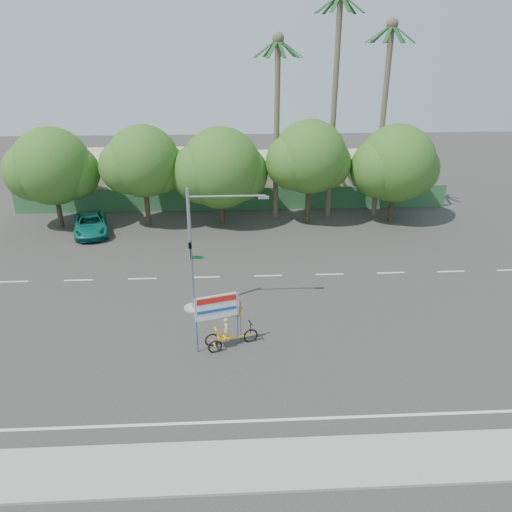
{
  "coord_description": "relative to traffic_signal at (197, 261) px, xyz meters",
  "views": [
    {
      "loc": [
        -0.32,
        -20.75,
        13.98
      ],
      "look_at": [
        0.97,
        3.21,
        3.5
      ],
      "focal_mm": 35.0,
      "sensor_mm": 36.0,
      "label": 1
    }
  ],
  "objects": [
    {
      "name": "palm_mid",
      "position": [
        14.2,
        15.52,
        6.48
      ],
      "size": [
        3.73,
        3.79,
        15.45
      ],
      "color": "#70604C",
      "rests_on": "ground"
    },
    {
      "name": "traffic_signal",
      "position": [
        0.0,
        0.0,
        0.0
      ],
      "size": [
        4.72,
        1.1,
        7.0
      ],
      "color": "gray",
      "rests_on": "ground"
    },
    {
      "name": "tree_far_left",
      "position": [
        -11.85,
        14.02,
        1.84
      ],
      "size": [
        7.14,
        6.0,
        7.96
      ],
      "color": "#473828",
      "rests_on": "ground"
    },
    {
      "name": "tree_far_right",
      "position": [
        15.15,
        14.02,
        1.73
      ],
      "size": [
        7.38,
        6.2,
        7.94
      ],
      "color": "#473828",
      "rests_on": "ground"
    },
    {
      "name": "pickup_truck",
      "position": [
        -9.02,
        12.4,
        -2.18
      ],
      "size": [
        3.73,
        5.75,
        1.47
      ],
      "primitive_type": "imported",
      "rotation": [
        0.0,
        0.0,
        0.26
      ],
      "color": "#0F6E5F",
      "rests_on": "ground"
    },
    {
      "name": "tree_right",
      "position": [
        8.15,
        14.02,
        2.32
      ],
      "size": [
        6.9,
        5.8,
        8.36
      ],
      "color": "#473828",
      "rests_on": "ground"
    },
    {
      "name": "tree_center",
      "position": [
        1.14,
        14.02,
        1.55
      ],
      "size": [
        7.62,
        6.4,
        7.85
      ],
      "color": "#473828",
      "rests_on": "ground"
    },
    {
      "name": "fence",
      "position": [
        2.2,
        17.52,
        -1.92
      ],
      "size": [
        38.0,
        0.08,
        2.0
      ],
      "primitive_type": "cube",
      "color": "#336B3D",
      "rests_on": "ground"
    },
    {
      "name": "ground",
      "position": [
        2.2,
        -3.98,
        -2.92
      ],
      "size": [
        120.0,
        120.0,
        0.0
      ],
      "primitive_type": "plane",
      "color": "#33302D",
      "rests_on": "ground"
    },
    {
      "name": "building_right",
      "position": [
        10.2,
        22.02,
        -1.12
      ],
      "size": [
        14.0,
        8.0,
        3.6
      ],
      "primitive_type": "cube",
      "color": "beige",
      "rests_on": "ground"
    },
    {
      "name": "sidewalk_near",
      "position": [
        2.2,
        -11.48,
        -2.86
      ],
      "size": [
        50.0,
        2.4,
        0.12
      ],
      "primitive_type": "cube",
      "color": "gray",
      "rests_on": "ground"
    },
    {
      "name": "building_left",
      "position": [
        -7.8,
        22.02,
        -0.92
      ],
      "size": [
        12.0,
        8.0,
        4.0
      ],
      "primitive_type": "cube",
      "color": "beige",
      "rests_on": "ground"
    },
    {
      "name": "palm_tall",
      "position": [
        10.2,
        15.52,
        7.55
      ],
      "size": [
        3.73,
        3.79,
        17.45
      ],
      "color": "#70604C",
      "rests_on": "ground"
    },
    {
      "name": "palm_short",
      "position": [
        5.7,
        15.52,
        5.94
      ],
      "size": [
        3.73,
        3.79,
        14.45
      ],
      "color": "#70604C",
      "rests_on": "ground"
    },
    {
      "name": "tree_left",
      "position": [
        -4.85,
        14.02,
        2.14
      ],
      "size": [
        6.66,
        5.6,
        8.07
      ],
      "color": "#473828",
      "rests_on": "ground"
    },
    {
      "name": "trike_billboard",
      "position": [
        1.41,
        -3.89,
        -1.68
      ],
      "size": [
        3.04,
        1.23,
        3.09
      ],
      "rotation": [
        0.0,
        0.0,
        0.28
      ],
      "color": "black",
      "rests_on": "ground"
    }
  ]
}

